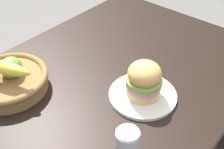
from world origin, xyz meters
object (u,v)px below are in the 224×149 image
at_px(soda_can, 127,147).
at_px(plate, 143,95).
at_px(sandwich, 144,80).
at_px(fruit_basket, 7,79).

bearing_deg(soda_can, plate, 26.25).
bearing_deg(plate, soda_can, -153.75).
distance_m(plate, soda_can, 0.28).
xyz_separation_m(plate, sandwich, (0.00, -0.00, 0.07)).
bearing_deg(plate, sandwich, -90.00).
height_order(soda_can, fruit_basket, fruit_basket).
bearing_deg(plate, fruit_basket, 125.32).
distance_m(sandwich, soda_can, 0.28).
relative_size(plate, sandwich, 1.79).
height_order(plate, soda_can, soda_can).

